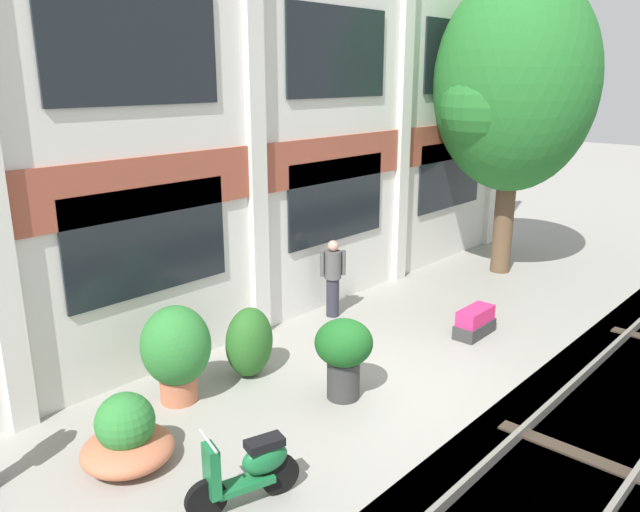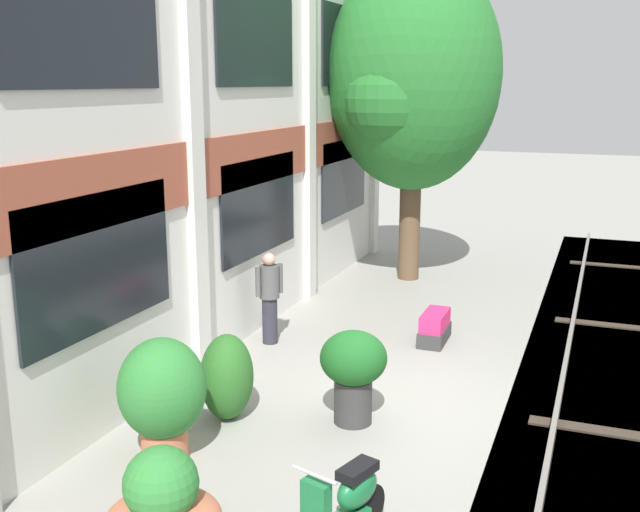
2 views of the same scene
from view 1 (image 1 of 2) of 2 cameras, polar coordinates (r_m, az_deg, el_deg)
The scene contains 11 objects.
ground_plane at distance 10.20m, azimuth 6.54°, elevation -11.51°, with size 80.00×80.00×0.00m, color gray.
apartment_facade at distance 11.31m, azimuth -6.97°, elevation 13.07°, with size 18.27×0.64×8.30m.
rail_tracks at distance 9.14m, azimuth 22.24°, elevation -17.26°, with size 25.91×2.80×0.43m.
broadleaf_tree at distance 15.57m, azimuth 17.38°, elevation 14.43°, with size 3.93×3.74×7.07m.
potted_plant_square_trough at distance 12.15m, azimuth 13.97°, elevation -5.91°, with size 0.95×0.43×0.53m.
potted_plant_wide_bowl at distance 8.46m, azimuth -17.26°, elevation -15.60°, with size 1.16×1.16×0.97m.
potted_plant_fluted_column at distance 9.54m, azimuth -13.02°, elevation -8.29°, with size 1.03×1.03×1.50m.
potted_plant_ribbed_drum at distance 9.42m, azimuth 2.18°, elevation -8.64°, with size 0.88×0.88×1.25m.
scooter_near_curb at distance 7.49m, azimuth -6.52°, elevation -18.86°, with size 1.34×0.65×0.98m.
resident_watching_tracks at distance 12.51m, azimuth 1.18°, elevation -1.85°, with size 0.46×0.34×1.59m.
topiary_hedge at distance 10.24m, azimuth -6.48°, elevation -7.82°, with size 0.92×0.70×1.15m, color #286023.
Camera 1 is at (-7.40, -5.19, 4.73)m, focal length 35.00 mm.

